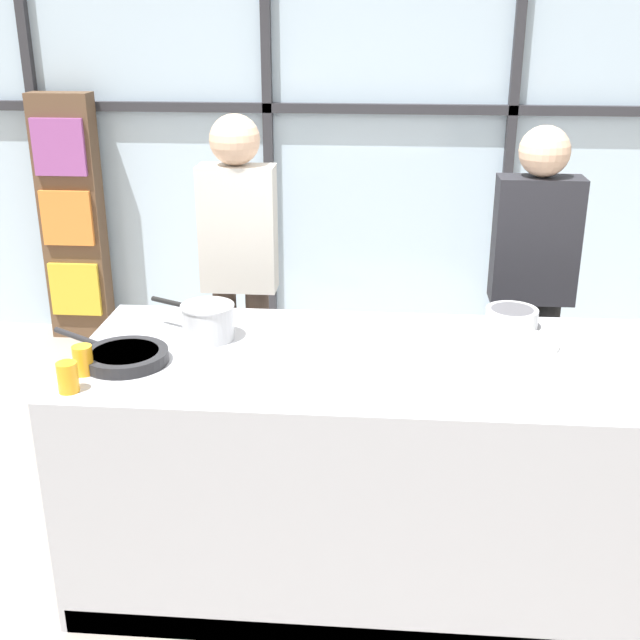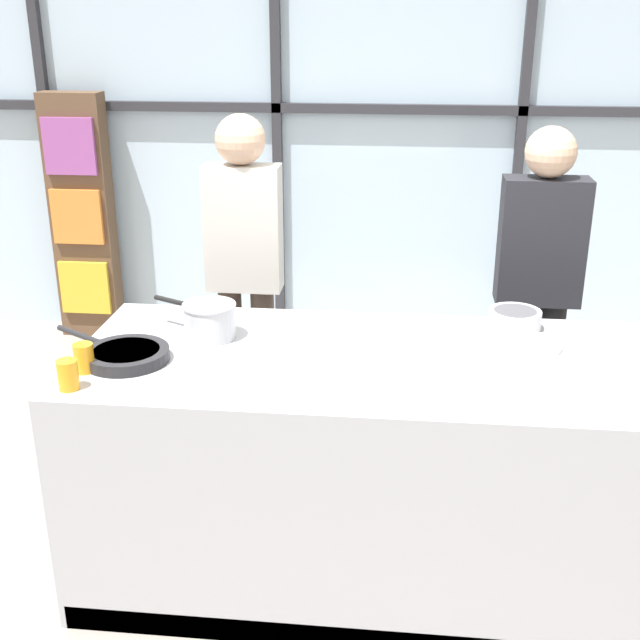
{
  "view_description": "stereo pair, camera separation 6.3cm",
  "coord_description": "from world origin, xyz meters",
  "views": [
    {
      "loc": [
        -0.0,
        -2.69,
        2.11
      ],
      "look_at": [
        -0.24,
        0.1,
        1.03
      ],
      "focal_mm": 45.0,
      "sensor_mm": 36.0,
      "label": 1
    },
    {
      "loc": [
        0.06,
        -2.69,
        2.11
      ],
      "look_at": [
        -0.24,
        0.1,
        1.03
      ],
      "focal_mm": 45.0,
      "sensor_mm": 36.0,
      "label": 2
    }
  ],
  "objects": [
    {
      "name": "bookshelf",
      "position": [
        -2.07,
        2.35,
        0.82
      ],
      "size": [
        0.4,
        0.19,
        1.64
      ],
      "color": "brown",
      "rests_on": "ground_plane"
    },
    {
      "name": "demo_island",
      "position": [
        -0.0,
        -0.0,
        0.46
      ],
      "size": [
        2.26,
        0.94,
        0.93
      ],
      "color": "#A8AAB2",
      "rests_on": "ground_plane"
    },
    {
      "name": "spectator_center_left",
      "position": [
        0.7,
        0.98,
        0.95
      ],
      "size": [
        0.39,
        0.23,
        1.64
      ],
      "rotation": [
        0.0,
        0.0,
        3.14
      ],
      "color": "black",
      "rests_on": "ground_plane"
    },
    {
      "name": "white_plate",
      "position": [
        0.53,
        0.16,
        0.94
      ],
      "size": [
        0.27,
        0.27,
        0.01
      ],
      "primitive_type": "cylinder",
      "color": "white",
      "rests_on": "demo_island"
    },
    {
      "name": "juice_glass_far",
      "position": [
        -1.03,
        -0.23,
        0.98
      ],
      "size": [
        0.07,
        0.07,
        0.1
      ],
      "primitive_type": "cylinder",
      "color": "orange",
      "rests_on": "demo_island"
    },
    {
      "name": "saucepan",
      "position": [
        -0.67,
        0.13,
        1.0
      ],
      "size": [
        0.36,
        0.24,
        0.14
      ],
      "color": "silver",
      "rests_on": "demo_island"
    },
    {
      "name": "ground_plane",
      "position": [
        0.0,
        0.0,
        0.0
      ],
      "size": [
        18.0,
        18.0,
        0.0
      ],
      "primitive_type": "plane",
      "color": "gray"
    },
    {
      "name": "spectator_far_left",
      "position": [
        -0.7,
        0.98,
        0.99
      ],
      "size": [
        0.36,
        0.24,
        1.68
      ],
      "rotation": [
        0.0,
        0.0,
        3.14
      ],
      "color": "#47382D",
      "rests_on": "ground_plane"
    },
    {
      "name": "juice_glass_near",
      "position": [
        -1.03,
        -0.37,
        0.98
      ],
      "size": [
        0.07,
        0.07,
        0.1
      ],
      "primitive_type": "cylinder",
      "color": "orange",
      "rests_on": "demo_island"
    },
    {
      "name": "frying_pan",
      "position": [
        -0.92,
        -0.12,
        0.95
      ],
      "size": [
        0.5,
        0.37,
        0.04
      ],
      "color": "#232326",
      "rests_on": "demo_island"
    },
    {
      "name": "mixing_bowl",
      "position": [
        0.52,
        0.35,
        0.97
      ],
      "size": [
        0.21,
        0.21,
        0.08
      ],
      "color": "silver",
      "rests_on": "demo_island"
    },
    {
      "name": "back_window_wall",
      "position": [
        0.0,
        2.53,
        1.4
      ],
      "size": [
        6.4,
        0.1,
        2.8
      ],
      "color": "silver",
      "rests_on": "ground_plane"
    }
  ]
}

